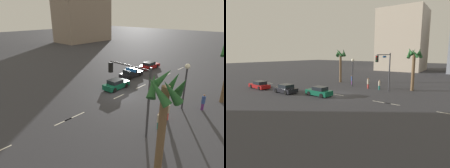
% 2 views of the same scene
% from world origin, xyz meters
% --- Properties ---
extents(ground_plane, '(220.00, 220.00, 0.00)m').
position_xyz_m(ground_plane, '(0.00, 0.00, 0.00)').
color(ground_plane, '#333338').
extents(lane_stripe_0, '(2.38, 0.14, 0.01)m').
position_xyz_m(lane_stripe_0, '(-18.00, 0.00, 0.01)').
color(lane_stripe_0, silver).
rests_on(lane_stripe_0, ground_plane).
extents(lane_stripe_1, '(1.90, 0.14, 0.01)m').
position_xyz_m(lane_stripe_1, '(-12.80, 0.00, 0.01)').
color(lane_stripe_1, silver).
rests_on(lane_stripe_1, ground_plane).
extents(lane_stripe_2, '(2.38, 0.14, 0.01)m').
position_xyz_m(lane_stripe_2, '(-4.51, 0.00, 0.01)').
color(lane_stripe_2, silver).
rests_on(lane_stripe_2, ground_plane).
extents(lane_stripe_3, '(1.91, 0.14, 0.01)m').
position_xyz_m(lane_stripe_3, '(0.50, 0.00, 0.01)').
color(lane_stripe_3, silver).
rests_on(lane_stripe_3, ground_plane).
extents(lane_stripe_4, '(2.02, 0.14, 0.01)m').
position_xyz_m(lane_stripe_4, '(8.91, 0.00, 0.01)').
color(lane_stripe_4, silver).
rests_on(lane_stripe_4, ground_plane).
extents(lane_stripe_5, '(2.52, 0.14, 0.01)m').
position_xyz_m(lane_stripe_5, '(7.49, 0.00, 0.01)').
color(lane_stripe_5, silver).
rests_on(lane_stripe_5, ground_plane).
extents(car_0, '(4.28, 2.08, 1.38)m').
position_xyz_m(car_0, '(-7.10, -3.91, 0.63)').
color(car_0, black).
rests_on(car_0, ground_plane).
extents(car_1, '(4.66, 1.96, 1.34)m').
position_xyz_m(car_1, '(-13.81, -4.50, 0.62)').
color(car_1, maroon).
rests_on(car_1, ground_plane).
extents(car_2, '(4.07, 1.84, 1.39)m').
position_xyz_m(car_2, '(-1.41, -2.18, 0.64)').
color(car_2, '#0F5138').
rests_on(car_2, ground_plane).
extents(traffic_signal, '(0.39, 4.77, 6.25)m').
position_xyz_m(traffic_signal, '(5.27, 5.84, 4.23)').
color(traffic_signal, '#38383D').
rests_on(traffic_signal, ground_plane).
extents(streetlamp, '(0.56, 0.56, 5.23)m').
position_xyz_m(streetlamp, '(-1.89, 7.43, 3.74)').
color(streetlamp, '#2D2D33').
rests_on(streetlamp, ground_plane).
extents(pedestrian_0, '(0.48, 0.48, 1.69)m').
position_xyz_m(pedestrian_0, '(3.54, 7.56, 0.89)').
color(pedestrian_0, '#1E7266').
rests_on(pedestrian_0, ground_plane).
extents(pedestrian_1, '(0.50, 0.50, 1.86)m').
position_xyz_m(pedestrian_1, '(-3.17, 9.20, 0.98)').
color(pedestrian_1, '#59266B').
rests_on(pedestrian_1, ground_plane).
extents(pedestrian_2, '(0.52, 0.52, 1.90)m').
position_xyz_m(pedestrian_2, '(1.48, 7.35, 1.00)').
color(pedestrian_2, '#BF3833').
rests_on(pedestrian_2, ground_plane).
extents(palm_tree_1, '(2.56, 2.60, 7.23)m').
position_xyz_m(palm_tree_1, '(8.24, 10.26, 5.20)').
color(palm_tree_1, brown).
rests_on(palm_tree_1, ground_plane).
extents(building_0, '(19.90, 11.44, 23.18)m').
position_xyz_m(building_0, '(-30.44, -45.28, 11.59)').
color(building_0, gray).
rests_on(building_0, ground_plane).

